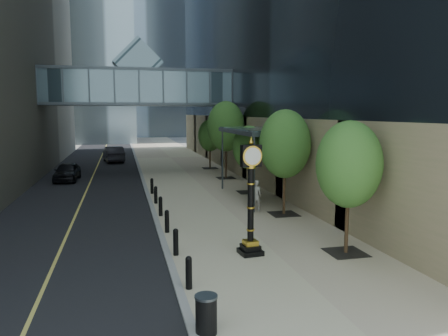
{
  "coord_description": "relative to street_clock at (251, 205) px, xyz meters",
  "views": [
    {
      "loc": [
        -4.55,
        -11.5,
        5.34
      ],
      "look_at": [
        -0.15,
        7.21,
        2.89
      ],
      "focal_mm": 35.0,
      "sensor_mm": 36.0,
      "label": 1
    }
  ],
  "objects": [
    {
      "name": "skywalk",
      "position": [
        -3.04,
        24.31,
        5.79
      ],
      "size": [
        17.0,
        4.2,
        5.8
      ],
      "color": "slate",
      "rests_on": "ground"
    },
    {
      "name": "sidewalk",
      "position": [
        0.96,
        36.31,
        -1.89
      ],
      "size": [
        8.0,
        180.0,
        0.06
      ],
      "primitive_type": "cube",
      "color": "#BDB291",
      "rests_on": "ground"
    },
    {
      "name": "pedestrian",
      "position": [
        2.36,
        6.86,
        -1.01
      ],
      "size": [
        0.66,
        0.47,
        1.69
      ],
      "primitive_type": "imported",
      "rotation": [
        0.0,
        0.0,
        3.04
      ],
      "color": "#B2ADA3",
      "rests_on": "sidewalk"
    },
    {
      "name": "trash_bin",
      "position": [
        -2.74,
        -5.45,
        -1.41
      ],
      "size": [
        0.62,
        0.62,
        0.9
      ],
      "primitive_type": "cylinder",
      "rotation": [
        0.0,
        0.0,
        -0.22
      ],
      "color": "black",
      "rests_on": "sidewalk"
    },
    {
      "name": "car_far",
      "position": [
        -5.48,
        33.4,
        -1.06
      ],
      "size": [
        2.48,
        5.32,
        1.69
      ],
      "primitive_type": "imported",
      "rotation": [
        0.0,
        0.0,
        3.28
      ],
      "color": "#222127",
      "rests_on": "road"
    },
    {
      "name": "street_trees",
      "position": [
        3.56,
        12.52,
        1.76
      ],
      "size": [
        3.01,
        28.34,
        6.19
      ],
      "color": "black",
      "rests_on": "sidewalk"
    },
    {
      "name": "distant_tower_c",
      "position": [
        -6.04,
        116.31,
        30.58
      ],
      "size": [
        22.0,
        22.0,
        65.0
      ],
      "primitive_type": "cube",
      "color": "silver",
      "rests_on": "ground"
    },
    {
      "name": "street_clock",
      "position": [
        0.0,
        0.0,
        0.0
      ],
      "size": [
        0.89,
        0.89,
        4.29
      ],
      "rotation": [
        0.0,
        0.0,
        0.11
      ],
      "color": "black",
      "rests_on": "sidewalk"
    },
    {
      "name": "bollard_row",
      "position": [
        -2.74,
        5.31,
        -1.41
      ],
      "size": [
        0.2,
        16.2,
        0.9
      ],
      "color": "black",
      "rests_on": "sidewalk"
    },
    {
      "name": "car_near",
      "position": [
        -8.81,
        20.56,
        -1.17
      ],
      "size": [
        1.94,
        4.35,
        1.45
      ],
      "primitive_type": "imported",
      "rotation": [
        0.0,
        0.0,
        -0.05
      ],
      "color": "black",
      "rests_on": "road"
    },
    {
      "name": "entrance_canopy",
      "position": [
        3.44,
        10.31,
        2.27
      ],
      "size": [
        3.0,
        8.0,
        4.38
      ],
      "color": "#383F44",
      "rests_on": "ground"
    },
    {
      "name": "ground",
      "position": [
        -0.04,
        -3.69,
        -1.92
      ],
      "size": [
        320.0,
        320.0,
        0.0
      ],
      "primitive_type": "plane",
      "color": "gray",
      "rests_on": "ground"
    },
    {
      "name": "road",
      "position": [
        -7.04,
        36.31,
        -1.91
      ],
      "size": [
        8.0,
        180.0,
        0.02
      ],
      "primitive_type": "cube",
      "color": "black",
      "rests_on": "ground"
    },
    {
      "name": "curb",
      "position": [
        -3.04,
        36.31,
        -1.89
      ],
      "size": [
        0.25,
        180.0,
        0.07
      ],
      "primitive_type": "cube",
      "color": "gray",
      "rests_on": "ground"
    }
  ]
}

